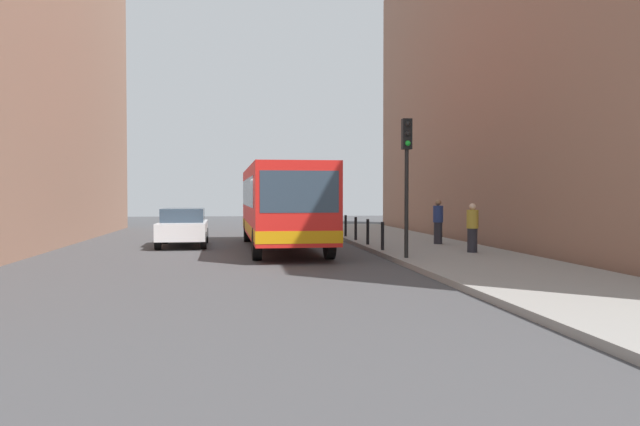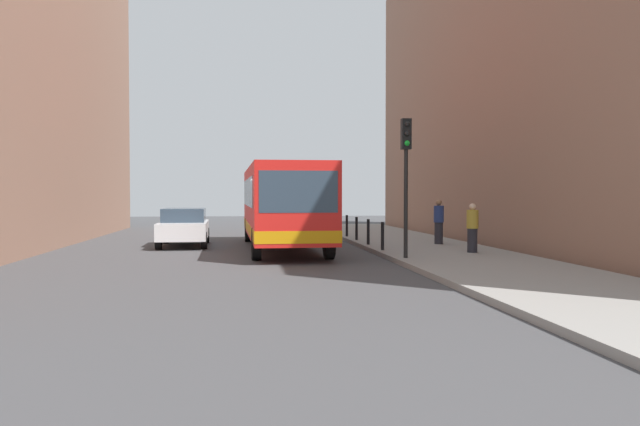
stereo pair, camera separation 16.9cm
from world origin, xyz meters
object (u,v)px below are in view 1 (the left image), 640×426
Objects in this scene: traffic_light at (407,161)px; bollard_farthest at (346,226)px; bollard_mid at (368,232)px; pedestrian_mid_sidewalk at (438,222)px; car_beside_bus at (183,226)px; pedestrian_near_signal at (472,228)px; bollard_far at (356,228)px; bollard_near at (383,236)px; bus at (282,202)px.

traffic_light reaches higher than bollard_farthest.
bollard_mid is 0.57× the size of pedestrian_mid_sidewalk.
traffic_light reaches higher than bollard_mid.
pedestrian_mid_sidewalk is at bearing -1.11° from bollard_mid.
traffic_light reaches higher than pedestrian_mid_sidewalk.
car_beside_bus is 11.14m from pedestrian_near_signal.
car_beside_bus is at bearing -176.77° from bollard_far.
car_beside_bus is 1.08× the size of traffic_light.
bollard_far is 1.00× the size of bollard_farthest.
pedestrian_mid_sidewalk is at bearing 40.89° from bollard_near.
car_beside_bus is (-3.73, 1.75, -0.94)m from bus.
traffic_light is at bearing 29.34° from pedestrian_mid_sidewalk.
traffic_light is at bearing 120.99° from bus.
bus reaches higher than bollard_mid.
car_beside_bus is 4.67× the size of bollard_near.
bollard_near is at bearing -90.00° from bollard_mid.
bollard_far is 2.40m from bollard_farthest.
pedestrian_mid_sidewalk is (2.71, -0.05, 0.36)m from bollard_mid.
pedestrian_near_signal is (2.68, -3.62, 0.31)m from bollard_mid.
pedestrian_near_signal is at bearing 56.56° from pedestrian_mid_sidewalk.
bus is 7.09m from pedestrian_near_signal.
pedestrian_mid_sidewalk is (5.92, -0.30, -0.74)m from bus.
pedestrian_mid_sidewalk is at bearing 165.08° from pedestrian_near_signal.
traffic_light is 3.60m from pedestrian_near_signal.
bollard_farthest is 0.60× the size of pedestrian_near_signal.
bollard_near is at bearing -90.00° from bollard_far.
bus is at bearing 122.06° from traffic_light.
bus is 2.49× the size of car_beside_bus.
pedestrian_near_signal is at bearing 148.45° from car_beside_bus.
traffic_light is at bearing -88.86° from bollard_mid.
bollard_far is at bearing 90.00° from bollard_near.
bollard_near and bollard_farthest have the same top height.
traffic_light is (7.04, -7.04, 2.22)m from car_beside_bus.
pedestrian_mid_sidewalk reaches higher than bollard_mid.
pedestrian_near_signal is (2.68, -6.02, 0.31)m from bollard_far.
bollard_near is 2.96m from pedestrian_near_signal.
bus is 4.22m from car_beside_bus.
pedestrian_mid_sidewalk reaches higher than bollard_far.
pedestrian_near_signal reaches higher than bollard_farthest.
bus reaches higher than pedestrian_mid_sidewalk.
car_beside_bus is 2.80× the size of pedestrian_near_signal.
bollard_mid is (6.94, -2.01, -0.16)m from car_beside_bus.
pedestrian_near_signal is (2.68, -8.41, 0.31)m from bollard_farthest.
bollard_near and bollard_mid have the same top height.
traffic_light is at bearing -89.42° from bollard_farthest.
pedestrian_near_signal is at bearing 145.64° from bus.
bollard_near is at bearing 7.84° from pedestrian_mid_sidewalk.
pedestrian_mid_sidewalk reaches higher than car_beside_bus.
pedestrian_near_signal reaches higher than bollard_far.
pedestrian_mid_sidewalk reaches higher than pedestrian_near_signal.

